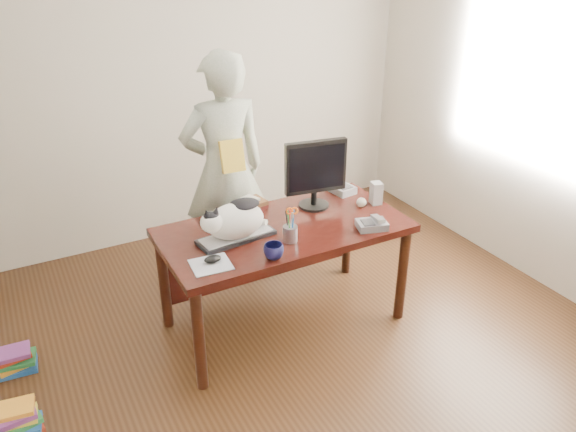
{
  "coord_description": "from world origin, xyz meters",
  "views": [
    {
      "loc": [
        -1.5,
        -2.25,
        2.45
      ],
      "look_at": [
        0.0,
        0.55,
        0.85
      ],
      "focal_mm": 35.0,
      "sensor_mm": 36.0,
      "label": 1
    }
  ],
  "objects_px": {
    "coffee_mug": "(274,251)",
    "baseball": "(361,202)",
    "monitor": "(315,171)",
    "phone": "(372,224)",
    "book_pile_a": "(17,421)",
    "cat": "(233,220)",
    "person": "(224,170)",
    "desk": "(279,241)",
    "mouse": "(213,259)",
    "keyboard": "(236,237)",
    "book_stack": "(249,205)",
    "speaker": "(376,193)",
    "calculator": "(342,189)",
    "book_pile_b": "(15,360)",
    "pen_cup": "(290,232)"
  },
  "relations": [
    {
      "from": "monitor",
      "to": "coffee_mug",
      "type": "xyz_separation_m",
      "value": [
        -0.56,
        -0.48,
        -0.23
      ]
    },
    {
      "from": "cat",
      "to": "calculator",
      "type": "bearing_deg",
      "value": 10.25
    },
    {
      "from": "speaker",
      "to": "calculator",
      "type": "distance_m",
      "value": 0.3
    },
    {
      "from": "book_stack",
      "to": "monitor",
      "type": "bearing_deg",
      "value": -37.23
    },
    {
      "from": "monitor",
      "to": "mouse",
      "type": "height_order",
      "value": "monitor"
    },
    {
      "from": "coffee_mug",
      "to": "baseball",
      "type": "height_order",
      "value": "coffee_mug"
    },
    {
      "from": "desk",
      "to": "book_stack",
      "type": "relative_size",
      "value": 6.28
    },
    {
      "from": "mouse",
      "to": "person",
      "type": "bearing_deg",
      "value": 68.82
    },
    {
      "from": "keyboard",
      "to": "book_pile_b",
      "type": "relative_size",
      "value": 1.96
    },
    {
      "from": "pen_cup",
      "to": "book_pile_a",
      "type": "bearing_deg",
      "value": -179.43
    },
    {
      "from": "keyboard",
      "to": "speaker",
      "type": "distance_m",
      "value": 1.07
    },
    {
      "from": "coffee_mug",
      "to": "book_pile_a",
      "type": "xyz_separation_m",
      "value": [
        -1.51,
        0.12,
        -0.71
      ]
    },
    {
      "from": "phone",
      "to": "calculator",
      "type": "bearing_deg",
      "value": 93.67
    },
    {
      "from": "speaker",
      "to": "calculator",
      "type": "xyz_separation_m",
      "value": [
        -0.11,
        0.28,
        -0.05
      ]
    },
    {
      "from": "coffee_mug",
      "to": "book_stack",
      "type": "xyz_separation_m",
      "value": [
        0.15,
        0.66,
        -0.01
      ]
    },
    {
      "from": "mouse",
      "to": "person",
      "type": "relative_size",
      "value": 0.06
    },
    {
      "from": "monitor",
      "to": "baseball",
      "type": "height_order",
      "value": "monitor"
    },
    {
      "from": "speaker",
      "to": "baseball",
      "type": "relative_size",
      "value": 2.32
    },
    {
      "from": "monitor",
      "to": "book_pile_b",
      "type": "bearing_deg",
      "value": -176.04
    },
    {
      "from": "keyboard",
      "to": "baseball",
      "type": "relative_size",
      "value": 7.37
    },
    {
      "from": "book_stack",
      "to": "book_pile_b",
      "type": "xyz_separation_m",
      "value": [
        -1.63,
        0.01,
        -0.71
      ]
    },
    {
      "from": "coffee_mug",
      "to": "calculator",
      "type": "bearing_deg",
      "value": 34.99
    },
    {
      "from": "phone",
      "to": "book_pile_b",
      "type": "height_order",
      "value": "phone"
    },
    {
      "from": "baseball",
      "to": "book_pile_a",
      "type": "height_order",
      "value": "baseball"
    },
    {
      "from": "book_pile_b",
      "to": "speaker",
      "type": "bearing_deg",
      "value": -7.91
    },
    {
      "from": "book_stack",
      "to": "book_pile_a",
      "type": "relative_size",
      "value": 0.94
    },
    {
      "from": "mouse",
      "to": "speaker",
      "type": "distance_m",
      "value": 1.32
    },
    {
      "from": "book_stack",
      "to": "person",
      "type": "relative_size",
      "value": 0.14
    },
    {
      "from": "keyboard",
      "to": "cat",
      "type": "distance_m",
      "value": 0.12
    },
    {
      "from": "calculator",
      "to": "monitor",
      "type": "bearing_deg",
      "value": -165.18
    },
    {
      "from": "cat",
      "to": "book_pile_b",
      "type": "bearing_deg",
      "value": 159.25
    },
    {
      "from": "book_pile_a",
      "to": "book_pile_b",
      "type": "height_order",
      "value": "book_pile_a"
    },
    {
      "from": "coffee_mug",
      "to": "baseball",
      "type": "distance_m",
      "value": 0.91
    },
    {
      "from": "pen_cup",
      "to": "calculator",
      "type": "relative_size",
      "value": 1.12
    },
    {
      "from": "person",
      "to": "calculator",
      "type": "bearing_deg",
      "value": 148.25
    },
    {
      "from": "person",
      "to": "speaker",
      "type": "bearing_deg",
      "value": 139.84
    },
    {
      "from": "speaker",
      "to": "person",
      "type": "relative_size",
      "value": 0.09
    },
    {
      "from": "cat",
      "to": "person",
      "type": "relative_size",
      "value": 0.27
    },
    {
      "from": "baseball",
      "to": "book_pile_b",
      "type": "bearing_deg",
      "value": 171.68
    },
    {
      "from": "coffee_mug",
      "to": "phone",
      "type": "height_order",
      "value": "coffee_mug"
    },
    {
      "from": "keyboard",
      "to": "calculator",
      "type": "relative_size",
      "value": 2.44
    },
    {
      "from": "monitor",
      "to": "desk",
      "type": "bearing_deg",
      "value": -156.87
    },
    {
      "from": "baseball",
      "to": "calculator",
      "type": "distance_m",
      "value": 0.28
    },
    {
      "from": "speaker",
      "to": "person",
      "type": "bearing_deg",
      "value": 149.62
    },
    {
      "from": "person",
      "to": "monitor",
      "type": "bearing_deg",
      "value": 126.37
    },
    {
      "from": "keyboard",
      "to": "baseball",
      "type": "xyz_separation_m",
      "value": [
        0.95,
        0.01,
        0.02
      ]
    },
    {
      "from": "calculator",
      "to": "person",
      "type": "relative_size",
      "value": 0.12
    },
    {
      "from": "monitor",
      "to": "phone",
      "type": "distance_m",
      "value": 0.53
    },
    {
      "from": "book_stack",
      "to": "calculator",
      "type": "relative_size",
      "value": 1.23
    },
    {
      "from": "desk",
      "to": "mouse",
      "type": "height_order",
      "value": "mouse"
    }
  ]
}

